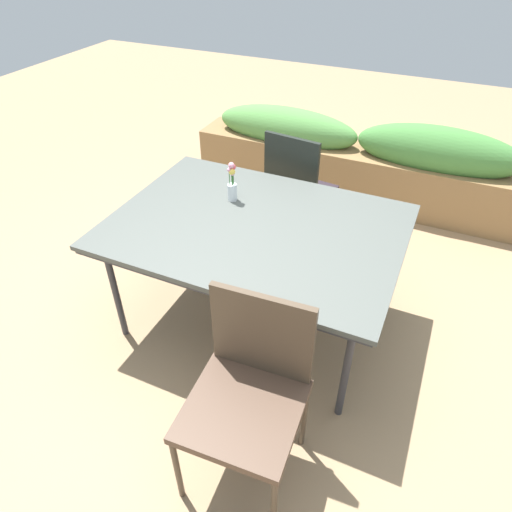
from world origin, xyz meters
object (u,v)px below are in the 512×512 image
object	(u,v)px
chair_near_right	(250,386)
planter_box	(356,161)
dining_table	(256,230)
flower_vase	(232,184)
chair_far_side	(297,187)

from	to	relation	value
chair_near_right	planter_box	world-z (taller)	chair_near_right
dining_table	flower_vase	xyz separation A→B (m)	(-0.24, 0.19, 0.15)
dining_table	chair_near_right	distance (m)	0.97
chair_near_right	flower_vase	size ratio (longest dim) A/B	3.78
chair_near_right	chair_far_side	size ratio (longest dim) A/B	0.99
chair_far_side	planter_box	xyz separation A→B (m)	(0.24, 0.91, -0.15)
planter_box	chair_far_side	bearing A→B (deg)	-104.42
dining_table	chair_far_side	xyz separation A→B (m)	(-0.06, 0.88, -0.18)
planter_box	chair_near_right	bearing A→B (deg)	-85.88
chair_near_right	planter_box	distance (m)	2.69
dining_table	flower_vase	world-z (taller)	flower_vase
planter_box	dining_table	bearing A→B (deg)	-95.54
dining_table	chair_near_right	size ratio (longest dim) A/B	1.75
chair_far_side	planter_box	bearing A→B (deg)	82.78
flower_vase	planter_box	size ratio (longest dim) A/B	0.09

